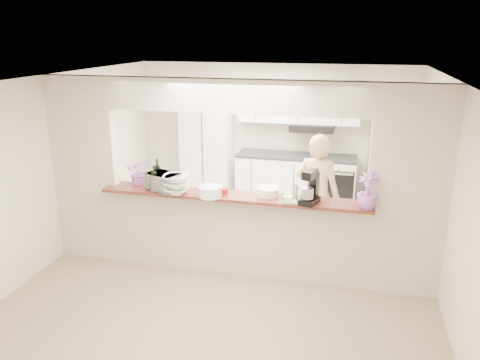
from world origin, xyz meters
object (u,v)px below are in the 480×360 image
(refrigerator, at_px, (390,166))
(toaster_oven, at_px, (163,182))
(stand_mixer, at_px, (310,188))
(person, at_px, (317,196))

(refrigerator, relative_size, toaster_oven, 4.12)
(stand_mixer, height_order, person, person)
(refrigerator, bearing_deg, stand_mixer, -111.60)
(refrigerator, distance_m, stand_mixer, 3.01)
(stand_mixer, relative_size, person, 0.24)
(refrigerator, relative_size, person, 0.99)
(toaster_oven, bearing_deg, stand_mixer, 20.86)
(refrigerator, height_order, person, person)
(toaster_oven, bearing_deg, person, 47.23)
(stand_mixer, xyz_separation_m, person, (0.02, 0.92, -0.41))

